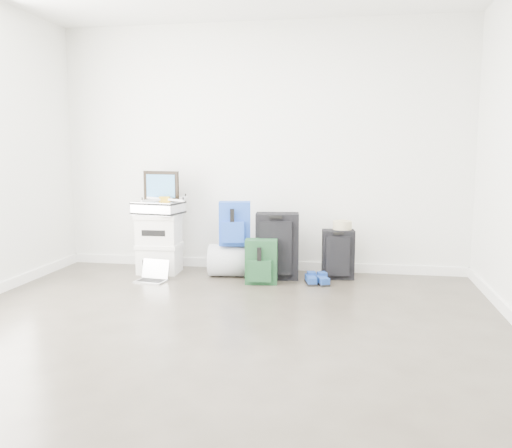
% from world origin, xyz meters
% --- Properties ---
extents(ground, '(5.00, 5.00, 0.00)m').
position_xyz_m(ground, '(0.00, 0.00, 0.00)').
color(ground, '#342F26').
rests_on(ground, ground).
extents(room_envelope, '(4.52, 5.02, 2.71)m').
position_xyz_m(room_envelope, '(0.00, 0.02, 1.72)').
color(room_envelope, white).
rests_on(room_envelope, ground).
extents(boxes_stack, '(0.47, 0.38, 0.64)m').
position_xyz_m(boxes_stack, '(-1.06, 2.12, 0.32)').
color(boxes_stack, silver).
rests_on(boxes_stack, ground).
extents(briefcase, '(0.53, 0.43, 0.14)m').
position_xyz_m(briefcase, '(-1.06, 2.12, 0.71)').
color(briefcase, '#B2B2B7').
rests_on(briefcase, boxes_stack).
extents(painting, '(0.43, 0.11, 0.32)m').
position_xyz_m(painting, '(-1.06, 2.22, 0.94)').
color(painting, black).
rests_on(painting, briefcase).
extents(drone, '(0.54, 0.54, 0.05)m').
position_xyz_m(drone, '(-0.98, 2.10, 0.81)').
color(drone, gold).
rests_on(drone, briefcase).
extents(duffel_bag, '(0.58, 0.39, 0.34)m').
position_xyz_m(duffel_bag, '(-0.20, 2.09, 0.17)').
color(duffel_bag, gray).
rests_on(duffel_bag, ground).
extents(blue_backpack, '(0.36, 0.29, 0.46)m').
position_xyz_m(blue_backpack, '(-0.20, 2.06, 0.56)').
color(blue_backpack, '#1936A6').
rests_on(blue_backpack, duffel_bag).
extents(large_suitcase, '(0.47, 0.33, 0.69)m').
position_xyz_m(large_suitcase, '(0.24, 2.08, 0.34)').
color(large_suitcase, black).
rests_on(large_suitcase, ground).
extents(green_backpack, '(0.34, 0.26, 0.45)m').
position_xyz_m(green_backpack, '(0.11, 1.83, 0.22)').
color(green_backpack, '#153C20').
rests_on(green_backpack, ground).
extents(carry_on, '(0.35, 0.25, 0.51)m').
position_xyz_m(carry_on, '(0.87, 2.17, 0.26)').
color(carry_on, black).
rests_on(carry_on, ground).
extents(shoes, '(0.27, 0.26, 0.08)m').
position_xyz_m(shoes, '(0.66, 1.90, 0.04)').
color(shoes, black).
rests_on(shoes, ground).
extents(rolled_rug, '(0.20, 0.20, 0.60)m').
position_xyz_m(rolled_rug, '(0.91, 2.24, 0.30)').
color(rolled_rug, tan).
rests_on(rolled_rug, ground).
extents(laptop, '(0.33, 0.26, 0.21)m').
position_xyz_m(laptop, '(-1.00, 1.75, 0.05)').
color(laptop, silver).
rests_on(laptop, ground).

